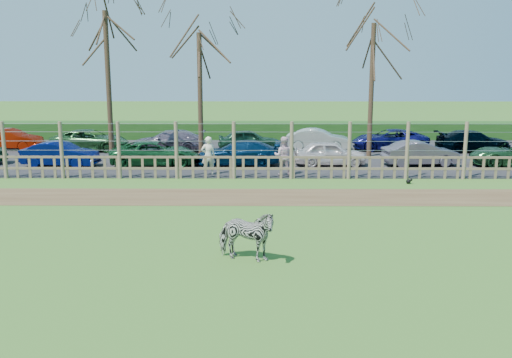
{
  "coord_description": "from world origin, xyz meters",
  "views": [
    {
      "loc": [
        1.15,
        -16.43,
        4.94
      ],
      "look_at": [
        1.0,
        2.5,
        1.1
      ],
      "focal_mm": 40.0,
      "sensor_mm": 36.0,
      "label": 1
    }
  ],
  "objects_px": {
    "car_9": "(169,141)",
    "car_11": "(318,139)",
    "car_3": "(239,153)",
    "car_12": "(390,140)",
    "car_8": "(90,140)",
    "zebra": "(246,235)",
    "car_1": "(60,154)",
    "car_5": "(420,153)",
    "car_2": "(155,153)",
    "car_4": "(330,153)",
    "tree_mid": "(200,65)",
    "car_7": "(10,139)",
    "visitor_b": "(283,156)",
    "car_13": "(473,141)",
    "tree_left": "(107,50)",
    "tree_right": "(373,58)",
    "crow": "(409,181)",
    "visitor_a": "(208,156)",
    "car_10": "(249,140)"
  },
  "relations": [
    {
      "from": "zebra",
      "to": "car_1",
      "type": "distance_m",
      "value": 16.23
    },
    {
      "from": "car_9",
      "to": "car_12",
      "type": "distance_m",
      "value": 12.69
    },
    {
      "from": "tree_mid",
      "to": "car_3",
      "type": "xyz_separation_m",
      "value": [
        2.08,
        -2.3,
        -4.23
      ]
    },
    {
      "from": "car_1",
      "to": "car_8",
      "type": "bearing_deg",
      "value": 5.92
    },
    {
      "from": "car_9",
      "to": "car_13",
      "type": "distance_m",
      "value": 17.26
    },
    {
      "from": "car_7",
      "to": "car_10",
      "type": "bearing_deg",
      "value": -86.77
    },
    {
      "from": "visitor_a",
      "to": "car_13",
      "type": "bearing_deg",
      "value": -165.57
    },
    {
      "from": "car_2",
      "to": "tree_right",
      "type": "bearing_deg",
      "value": -81.34
    },
    {
      "from": "car_7",
      "to": "tree_left",
      "type": "bearing_deg",
      "value": -114.52
    },
    {
      "from": "crow",
      "to": "car_1",
      "type": "bearing_deg",
      "value": 166.77
    },
    {
      "from": "zebra",
      "to": "car_12",
      "type": "bearing_deg",
      "value": -4.21
    },
    {
      "from": "car_2",
      "to": "tree_mid",
      "type": "bearing_deg",
      "value": -45.4
    },
    {
      "from": "car_5",
      "to": "zebra",
      "type": "bearing_deg",
      "value": 143.55
    },
    {
      "from": "car_11",
      "to": "car_13",
      "type": "relative_size",
      "value": 0.88
    },
    {
      "from": "car_9",
      "to": "tree_left",
      "type": "bearing_deg",
      "value": -38.96
    },
    {
      "from": "car_5",
      "to": "car_12",
      "type": "distance_m",
      "value": 5.12
    },
    {
      "from": "car_8",
      "to": "car_13",
      "type": "xyz_separation_m",
      "value": [
        21.79,
        -0.23,
        0.0
      ]
    },
    {
      "from": "car_11",
      "to": "car_12",
      "type": "relative_size",
      "value": 0.84
    },
    {
      "from": "visitor_a",
      "to": "car_12",
      "type": "xyz_separation_m",
      "value": [
        9.79,
        7.53,
        -0.26
      ]
    },
    {
      "from": "car_3",
      "to": "car_5",
      "type": "xyz_separation_m",
      "value": [
        8.88,
        -0.07,
        0.0
      ]
    },
    {
      "from": "tree_left",
      "to": "tree_right",
      "type": "relative_size",
      "value": 1.07
    },
    {
      "from": "tree_left",
      "to": "car_12",
      "type": "height_order",
      "value": "tree_left"
    },
    {
      "from": "car_10",
      "to": "car_13",
      "type": "distance_m",
      "value": 12.72
    },
    {
      "from": "car_1",
      "to": "car_7",
      "type": "bearing_deg",
      "value": 46.22
    },
    {
      "from": "zebra",
      "to": "car_1",
      "type": "height_order",
      "value": "zebra"
    },
    {
      "from": "car_3",
      "to": "zebra",
      "type": "bearing_deg",
      "value": 6.25
    },
    {
      "from": "car_3",
      "to": "car_11",
      "type": "bearing_deg",
      "value": 142.88
    },
    {
      "from": "tree_left",
      "to": "car_9",
      "type": "distance_m",
      "value": 6.36
    },
    {
      "from": "car_7",
      "to": "car_9",
      "type": "relative_size",
      "value": 0.88
    },
    {
      "from": "car_9",
      "to": "car_11",
      "type": "distance_m",
      "value": 8.59
    },
    {
      "from": "car_3",
      "to": "car_12",
      "type": "xyz_separation_m",
      "value": [
        8.52,
        5.04,
        0.0
      ]
    },
    {
      "from": "tree_mid",
      "to": "car_2",
      "type": "height_order",
      "value": "tree_mid"
    },
    {
      "from": "tree_right",
      "to": "crow",
      "type": "bearing_deg",
      "value": -87.02
    },
    {
      "from": "car_2",
      "to": "car_4",
      "type": "distance_m",
      "value": 8.55
    },
    {
      "from": "car_5",
      "to": "car_8",
      "type": "xyz_separation_m",
      "value": [
        -17.57,
        4.75,
        0.0
      ]
    },
    {
      "from": "crow",
      "to": "car_4",
      "type": "xyz_separation_m",
      "value": [
        -2.83,
        4.18,
        0.53
      ]
    },
    {
      "from": "car_7",
      "to": "tree_mid",
      "type": "bearing_deg",
      "value": -99.47
    },
    {
      "from": "zebra",
      "to": "car_5",
      "type": "xyz_separation_m",
      "value": [
        8.18,
        13.71,
        -0.03
      ]
    },
    {
      "from": "car_7",
      "to": "visitor_b",
      "type": "bearing_deg",
      "value": -111.87
    },
    {
      "from": "zebra",
      "to": "car_9",
      "type": "distance_m",
      "value": 18.85
    },
    {
      "from": "car_10",
      "to": "car_12",
      "type": "relative_size",
      "value": 0.82
    },
    {
      "from": "car_12",
      "to": "car_11",
      "type": "bearing_deg",
      "value": -90.73
    },
    {
      "from": "car_9",
      "to": "car_11",
      "type": "relative_size",
      "value": 1.14
    },
    {
      "from": "car_12",
      "to": "visitor_b",
      "type": "bearing_deg",
      "value": -39.21
    },
    {
      "from": "tree_left",
      "to": "car_13",
      "type": "xyz_separation_m",
      "value": [
        19.69,
        3.15,
        -4.98
      ]
    },
    {
      "from": "car_8",
      "to": "car_11",
      "type": "bearing_deg",
      "value": -85.57
    },
    {
      "from": "car_8",
      "to": "car_9",
      "type": "height_order",
      "value": "same"
    },
    {
      "from": "car_4",
      "to": "car_5",
      "type": "relative_size",
      "value": 0.97
    },
    {
      "from": "crow",
      "to": "car_9",
      "type": "bearing_deg",
      "value": 142.86
    },
    {
      "from": "car_13",
      "to": "tree_right",
      "type": "bearing_deg",
      "value": 101.85
    }
  ]
}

